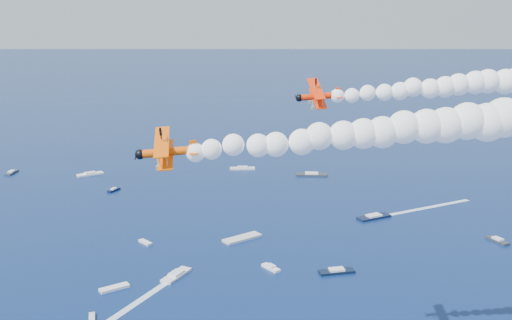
# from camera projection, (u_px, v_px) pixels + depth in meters

# --- Properties ---
(biplane_lead) EXTENTS (9.47, 11.20, 7.96)m
(biplane_lead) POSITION_uv_depth(u_px,v_px,m) (319.00, 96.00, 105.33)
(biplane_lead) COLOR #FF2C05
(biplane_trail) EXTENTS (9.42, 10.93, 7.41)m
(biplane_trail) POSITION_uv_depth(u_px,v_px,m) (168.00, 152.00, 75.61)
(biplane_trail) COLOR #FC5905
(smoke_trail_lead) EXTENTS (64.67, 30.51, 11.15)m
(smoke_trail_lead) POSITION_uv_depth(u_px,v_px,m) (504.00, 80.00, 106.94)
(smoke_trail_lead) COLOR white
(smoke_trail_trail) EXTENTS (64.78, 32.93, 11.15)m
(smoke_trail_trail) POSITION_uv_depth(u_px,v_px,m) (424.00, 127.00, 77.90)
(smoke_trail_trail) COLOR white
(spectator_boats) EXTENTS (208.13, 176.94, 0.70)m
(spectator_boats) POSITION_uv_depth(u_px,v_px,m) (209.00, 238.00, 198.30)
(spectator_boats) COLOR black
(spectator_boats) RESTS_ON ground
(boat_wakes) EXTENTS (107.10, 123.12, 0.04)m
(boat_wakes) POSITION_uv_depth(u_px,v_px,m) (306.00, 250.00, 189.57)
(boat_wakes) COLOR white
(boat_wakes) RESTS_ON ground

